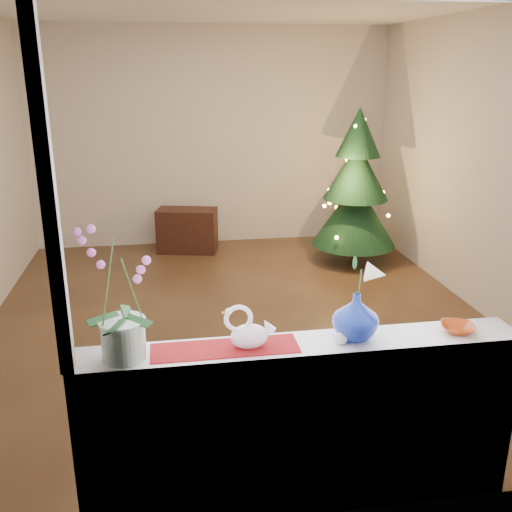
{
  "coord_description": "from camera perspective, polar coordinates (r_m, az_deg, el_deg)",
  "views": [
    {
      "loc": [
        -0.62,
        -4.79,
        2.18
      ],
      "look_at": [
        -0.07,
        -1.4,
        1.05
      ],
      "focal_mm": 40.0,
      "sensor_mm": 36.0,
      "label": 1
    }
  ],
  "objects": [
    {
      "name": "paperweight",
      "position": [
        2.79,
        8.52,
        -8.13
      ],
      "size": [
        0.07,
        0.07,
        0.06
      ],
      "primitive_type": "sphere",
      "rotation": [
        0.0,
        0.0,
        -0.08
      ],
      "color": "silver",
      "rests_on": "windowsill"
    },
    {
      "name": "wall_back",
      "position": [
        7.36,
        -4.42,
        11.65
      ],
      "size": [
        4.5,
        0.1,
        2.7
      ],
      "primitive_type": "cube",
      "color": "beige",
      "rests_on": "ground"
    },
    {
      "name": "ground",
      "position": [
        5.3,
        -1.67,
        -6.14
      ],
      "size": [
        5.0,
        5.0,
        0.0
      ],
      "primitive_type": "plane",
      "color": "#3B2518",
      "rests_on": "ground"
    },
    {
      "name": "orchid_pot",
      "position": [
        2.59,
        -13.47,
        -3.73
      ],
      "size": [
        0.28,
        0.28,
        0.63
      ],
      "primitive_type": null,
      "rotation": [
        0.0,
        0.0,
        0.39
      ],
      "color": "white",
      "rests_on": "windowsill"
    },
    {
      "name": "xmas_tree",
      "position": [
        6.7,
        9.97,
        6.83
      ],
      "size": [
        1.09,
        1.09,
        1.79
      ],
      "primitive_type": null,
      "rotation": [
        0.0,
        0.0,
        0.13
      ],
      "color": "black",
      "rests_on": "ground"
    },
    {
      "name": "swan",
      "position": [
        2.7,
        -0.68,
        -7.14
      ],
      "size": [
        0.26,
        0.16,
        0.21
      ],
      "primitive_type": null,
      "rotation": [
        0.0,
        0.0,
        -0.22
      ],
      "color": "white",
      "rests_on": "windowsill"
    },
    {
      "name": "wall_right",
      "position": [
        5.64,
        21.73,
        8.45
      ],
      "size": [
        0.1,
        5.0,
        2.7
      ],
      "primitive_type": "cube",
      "color": "beige",
      "rests_on": "ground"
    },
    {
      "name": "side_table",
      "position": [
        7.16,
        -6.88,
        2.56
      ],
      "size": [
        0.78,
        0.52,
        0.54
      ],
      "primitive_type": "cube",
      "rotation": [
        0.0,
        0.0,
        -0.24
      ],
      "color": "black",
      "rests_on": "ground"
    },
    {
      "name": "window_frame",
      "position": [
        2.45,
        5.76,
        6.8
      ],
      "size": [
        2.22,
        0.06,
        1.6
      ],
      "primitive_type": null,
      "color": "white",
      "rests_on": "windowsill"
    },
    {
      "name": "amber_dish",
      "position": [
        3.06,
        19.5,
        -6.87
      ],
      "size": [
        0.18,
        0.18,
        0.04
      ],
      "primitive_type": "imported",
      "rotation": [
        0.0,
        0.0,
        -0.32
      ],
      "color": "#A13810",
      "rests_on": "windowsill"
    },
    {
      "name": "windowsill",
      "position": [
        2.8,
        4.72,
        -9.02
      ],
      "size": [
        2.2,
        0.26,
        0.04
      ],
      "primitive_type": "cube",
      "color": "white",
      "rests_on": "window_apron"
    },
    {
      "name": "blue_vase",
      "position": [
        2.82,
        9.96,
        -5.61
      ],
      "size": [
        0.34,
        0.34,
        0.27
      ],
      "primitive_type": "imported",
      "rotation": [
        0.0,
        0.0,
        -0.39
      ],
      "color": "navy",
      "rests_on": "windowsill"
    },
    {
      "name": "wall_front",
      "position": [
        2.51,
        5.69,
        -1.19
      ],
      "size": [
        4.5,
        0.1,
        2.7
      ],
      "primitive_type": "cube",
      "color": "beige",
      "rests_on": "ground"
    },
    {
      "name": "window_apron",
      "position": [
        2.97,
        4.91,
        -17.73
      ],
      "size": [
        2.2,
        0.08,
        0.88
      ],
      "primitive_type": "cube",
      "color": "white",
      "rests_on": "ground"
    },
    {
      "name": "lily",
      "position": [
        2.73,
        10.23,
        -1.08
      ],
      "size": [
        0.15,
        0.09,
        0.2
      ],
      "primitive_type": null,
      "color": "white",
      "rests_on": "blue_vase"
    },
    {
      "name": "runner",
      "position": [
        2.73,
        -3.12,
        -9.19
      ],
      "size": [
        0.7,
        0.2,
        0.01
      ],
      "primitive_type": "cube",
      "color": "maroon",
      "rests_on": "windowsill"
    }
  ]
}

